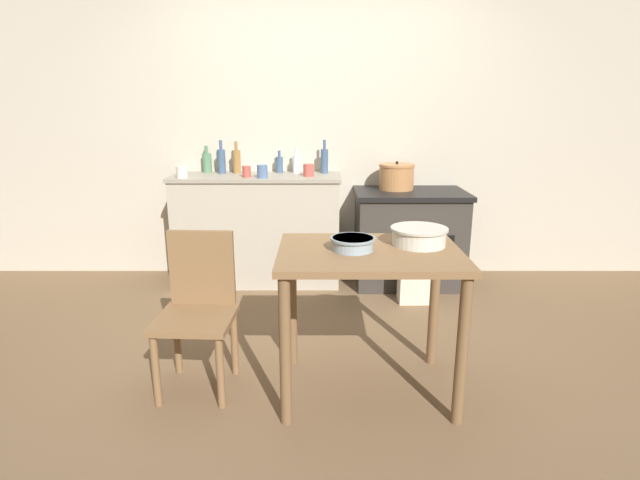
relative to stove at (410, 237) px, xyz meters
The scene contains 20 objects.
ground_plane 1.52m from the stove, 121.51° to the right, with size 14.00×14.00×0.00m, color brown.
wall_back 1.21m from the stove, 156.47° to the left, with size 8.00×0.07×2.55m.
counter_cabinet 1.29m from the stove, behind, with size 1.40×0.54×0.93m.
stove is the anchor object (origin of this frame).
work_table 1.79m from the stove, 106.52° to the right, with size 0.92×0.68×0.79m.
chair 2.15m from the stove, 130.96° to the right, with size 0.42×0.42×0.84m.
flour_sack 0.50m from the stove, 92.45° to the right, with size 0.24×0.17×0.38m, color beige.
stock_pot 0.53m from the stove, 144.21° to the left, with size 0.30×0.30×0.24m.
mixing_bowl_large 1.85m from the stove, 109.15° to the right, with size 0.23×0.23×0.07m.
mixing_bowl_small 1.68m from the stove, 98.53° to the right, with size 0.30×0.30×0.09m.
bottle_far_left 1.72m from the stove, behind, with size 0.07×0.07×0.28m.
bottle_left 0.97m from the stove, 167.45° to the left, with size 0.06×0.06×0.28m.
bottle_mid_left 1.27m from the stove, 169.76° to the left, with size 0.06×0.06×0.19m.
bottle_center_left 1.61m from the stove, behind, with size 0.07×0.07×0.27m.
bottle_center 1.85m from the stove, behind, with size 0.08×0.08×0.23m.
bottle_center_right 1.15m from the stove, behind, with size 0.06×0.06×0.21m.
cup_mid_right 1.47m from the stove, behind, with size 0.07×0.07×0.09m, color #B74C42.
cup_right 1.35m from the stove, behind, with size 0.08×0.08×0.10m, color #4C6B99.
cup_far_right 1.95m from the stove, behind, with size 0.09×0.09×0.09m, color silver.
cup_end_right 1.03m from the stove, behind, with size 0.09×0.09×0.10m, color #B74C42.
Camera 1 is at (0.01, -2.86, 1.50)m, focal length 28.00 mm.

